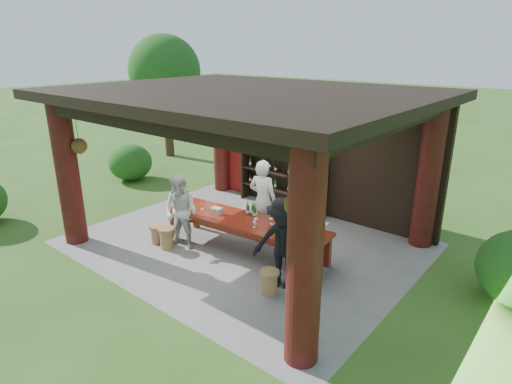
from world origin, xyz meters
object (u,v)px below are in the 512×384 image
Objects in this scene: guest_man at (283,244)px; napkin_basket at (217,211)px; stool_far_left at (157,234)px; stool_near_right at (270,282)px; host at (263,201)px; stool_near_left at (167,237)px; guest_woman at (181,212)px; wine_shelf at (282,166)px; tasting_table at (246,225)px.

guest_man is 2.29m from napkin_basket.
guest_man is (3.36, 0.33, 0.66)m from stool_far_left.
stool_near_right is 0.25× the size of host.
guest_man is 6.84× the size of napkin_basket.
stool_near_left is at bearing 43.75° from host.
guest_woman is at bearing -129.41° from napkin_basket.
wine_shelf is at bearing 71.64° from guest_woman.
guest_woman is (-1.15, -1.49, -0.11)m from host.
stool_near_left is at bearing 167.69° from guest_man.
stool_far_left is 0.22× the size of host.
stool_near_right is 1.10× the size of stool_far_left.
guest_woman is at bearing 44.19° from host.
stool_far_left is at bearing 179.12° from stool_near_right.
host is 7.43× the size of napkin_basket.
stool_near_right is 2.47m from napkin_basket.
stool_near_right is 1.82× the size of napkin_basket.
stool_far_left is (-1.87, -0.99, -0.41)m from tasting_table.
tasting_table is 1.47m from guest_woman.
guest_man reaches higher than stool_near_left.
guest_woman is 0.80m from napkin_basket.
stool_near_left is at bearing 179.45° from stool_near_right.
tasting_table is 2.20× the size of guest_man.
guest_woman reaches higher than napkin_basket.
stool_near_right is at bearing -0.88° from stool_far_left.
wine_shelf is at bearing 123.32° from stool_near_right.
wine_shelf is 4.24m from guest_man.
wine_shelf is 3.90m from stool_near_left.
wine_shelf is 10.47× the size of napkin_basket.
stool_far_left is (-0.39, 0.02, -0.03)m from stool_near_left.
stool_far_left is (-0.85, -3.74, -0.97)m from wine_shelf.
host is 1.13× the size of guest_woman.
stool_near_left is at bearing -144.98° from guest_woman.
stool_near_left is 1.14× the size of stool_far_left.
tasting_table is 2.16m from stool_far_left.
host is at bearing 51.89° from stool_near_left.
host is (-0.11, 0.74, 0.33)m from tasting_table.
tasting_table is at bearing 9.58° from napkin_basket.
tasting_table is (1.02, -2.75, -0.56)m from wine_shelf.
guest_man reaches higher than guest_woman.
guest_man is (1.59, -1.40, -0.08)m from host.
stool_near_left is (-1.48, -1.01, -0.38)m from tasting_table.
guest_woman reaches higher than stool_near_right.
guest_man reaches higher than stool_near_right.
wine_shelf is 2.22m from host.
stool_near_right is (2.49, -3.79, -0.95)m from wine_shelf.
napkin_basket is (0.51, 0.62, -0.03)m from guest_woman.
stool_far_left is 0.24× the size of guest_man.
guest_woman is (-0.24, -3.50, -0.35)m from wine_shelf.
guest_man is (1.49, -0.66, 0.25)m from tasting_table.
guest_woman is (0.62, 0.24, 0.62)m from stool_far_left.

